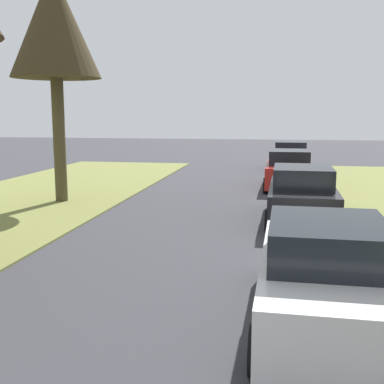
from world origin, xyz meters
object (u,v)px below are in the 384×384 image
(parked_sedan_red, at_px, (289,170))
(parked_sedan_navy, at_px, (290,157))
(parked_sedan_white, at_px, (325,276))
(parked_sedan_black, at_px, (302,196))
(street_tree_left_mid_b, at_px, (54,26))

(parked_sedan_red, height_order, parked_sedan_navy, same)
(parked_sedan_red, xyz_separation_m, parked_sedan_navy, (0.23, 6.42, 0.00))
(parked_sedan_white, height_order, parked_sedan_black, same)
(parked_sedan_white, bearing_deg, parked_sedan_red, 90.82)
(parked_sedan_navy, bearing_deg, street_tree_left_mid_b, -125.90)
(street_tree_left_mid_b, xyz_separation_m, parked_sedan_navy, (8.09, 11.17, -5.16))
(street_tree_left_mid_b, xyz_separation_m, parked_sedan_white, (8.05, -8.56, -5.16))
(street_tree_left_mid_b, relative_size, parked_sedan_white, 1.73)
(parked_sedan_red, bearing_deg, street_tree_left_mid_b, -148.83)
(parked_sedan_white, relative_size, parked_sedan_red, 1.00)
(parked_sedan_white, relative_size, parked_sedan_black, 1.00)
(street_tree_left_mid_b, relative_size, parked_sedan_red, 1.73)
(street_tree_left_mid_b, distance_m, parked_sedan_black, 9.71)
(parked_sedan_black, distance_m, parked_sedan_red, 6.32)
(street_tree_left_mid_b, height_order, parked_sedan_red, street_tree_left_mid_b)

